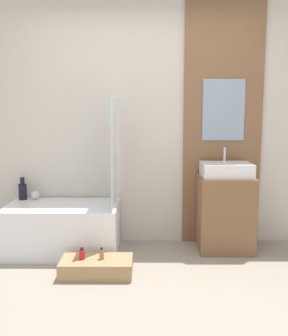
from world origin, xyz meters
TOP-DOWN VIEW (x-y plane):
  - ground_plane at (0.00, 0.00)m, footprint 12.00×12.00m
  - wall_tiled_back at (0.00, 1.58)m, footprint 4.20×0.06m
  - wall_wood_accent at (0.83, 1.53)m, footprint 0.83×0.04m
  - bathtub at (-0.84, 1.20)m, footprint 1.13×0.67m
  - glass_shower_screen at (-0.31, 1.15)m, footprint 0.01×0.54m
  - wooden_step_bench at (-0.43, 0.62)m, footprint 0.63×0.34m
  - vanity_cabinet at (0.83, 1.27)m, footprint 0.55×0.47m
  - sink at (0.83, 1.27)m, footprint 0.50×0.38m
  - vase_tall_dark at (-1.31, 1.44)m, footprint 0.09×0.09m
  - vase_round_light at (-1.18, 1.43)m, footprint 0.09×0.09m
  - bottle_soap_primary at (-0.55, 0.62)m, footprint 0.05×0.05m
  - bottle_soap_secondary at (-0.38, 0.62)m, footprint 0.04×0.04m

SIDE VIEW (x-z plane):
  - ground_plane at x=0.00m, z-range 0.00..0.00m
  - wooden_step_bench at x=-0.43m, z-range 0.00..0.14m
  - bottle_soap_primary at x=-0.55m, z-range 0.14..0.24m
  - bottle_soap_secondary at x=-0.38m, z-range 0.14..0.24m
  - bathtub at x=-0.84m, z-range 0.00..0.50m
  - vanity_cabinet at x=0.83m, z-range 0.00..0.77m
  - vase_round_light at x=-1.18m, z-range 0.49..0.59m
  - vase_tall_dark at x=-1.31m, z-range 0.47..0.71m
  - sink at x=0.83m, z-range 0.70..0.99m
  - glass_shower_screen at x=-0.31m, z-range 0.49..1.57m
  - wall_tiled_back at x=0.00m, z-range 0.00..2.60m
  - wall_wood_accent at x=0.83m, z-range 0.01..2.61m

